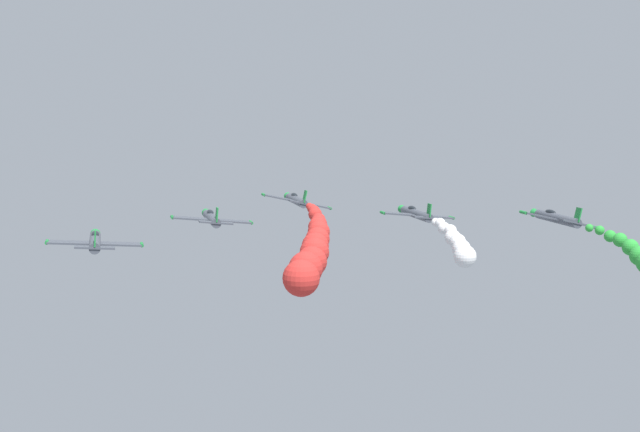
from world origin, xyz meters
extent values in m
cylinder|color=#474C56|center=(0.08, 13.47, 69.99)|extent=(1.32, 9.00, 1.32)
cone|color=#1E8438|center=(0.08, 18.57, 69.99)|extent=(1.25, 1.20, 1.25)
cube|color=#474C56|center=(0.06, 13.07, 69.89)|extent=(9.01, 1.90, 2.21)
cylinder|color=#1E8438|center=(-4.43, 13.07, 70.91)|extent=(0.43, 1.40, 0.43)
cylinder|color=#1E8438|center=(4.55, 13.07, 68.87)|extent=(0.43, 1.40, 0.43)
cube|color=#474C56|center=(0.09, 9.47, 70.03)|extent=(3.75, 1.20, 1.02)
cube|color=#1E8438|center=(0.30, 9.37, 70.93)|extent=(0.49, 1.10, 1.59)
ellipsoid|color=black|center=(0.19, 15.27, 70.47)|extent=(0.94, 2.20, 0.86)
sphere|color=red|center=(0.19, 6.33, 70.00)|extent=(0.88, 0.88, 0.88)
sphere|color=red|center=(0.01, 4.19, 69.96)|extent=(1.19, 1.19, 1.19)
sphere|color=red|center=(-0.20, 2.06, 69.88)|extent=(1.41, 1.41, 1.41)
sphere|color=red|center=(-0.61, -0.08, 69.78)|extent=(1.62, 1.62, 1.62)
sphere|color=red|center=(-0.72, -2.22, 69.39)|extent=(1.63, 1.63, 1.63)
sphere|color=red|center=(-1.26, -4.36, 69.24)|extent=(1.97, 1.97, 1.97)
sphere|color=red|center=(-1.85, -6.49, 69.20)|extent=(2.18, 2.18, 2.18)
sphere|color=red|center=(-2.28, -8.63, 68.95)|extent=(2.42, 2.42, 2.42)
sphere|color=red|center=(-2.94, -10.77, 68.50)|extent=(2.59, 2.59, 2.59)
sphere|color=red|center=(-3.71, -12.91, 68.14)|extent=(2.83, 2.83, 2.83)
sphere|color=red|center=(-4.31, -15.04, 67.86)|extent=(3.00, 3.00, 3.00)
sphere|color=red|center=(-5.12, -17.18, 67.30)|extent=(3.08, 3.08, 3.08)
sphere|color=red|center=(-6.22, -19.32, 67.05)|extent=(3.33, 3.33, 3.33)
sphere|color=red|center=(-7.14, -21.46, 66.58)|extent=(3.53, 3.53, 3.53)
cylinder|color=#474C56|center=(-12.66, 1.70, 69.43)|extent=(1.20, 9.00, 1.20)
cone|color=#1E8438|center=(-12.66, 6.80, 69.43)|extent=(1.14, 1.20, 1.14)
cube|color=#474C56|center=(-12.67, 1.30, 69.33)|extent=(9.17, 1.90, 1.09)
cylinder|color=#1E8438|center=(-17.24, 1.30, 69.79)|extent=(0.39, 1.40, 0.39)
cylinder|color=#1E8438|center=(-8.09, 1.30, 68.88)|extent=(0.39, 1.40, 0.39)
cube|color=#474C56|center=(-12.65, -2.30, 69.48)|extent=(3.80, 1.20, 0.55)
cube|color=#1E8438|center=(-12.56, -2.40, 70.39)|extent=(0.30, 1.10, 1.61)
ellipsoid|color=black|center=(-12.61, 3.50, 69.93)|extent=(0.87, 2.20, 0.78)
cylinder|color=#474C56|center=(13.30, 3.16, 69.00)|extent=(1.20, 9.00, 1.20)
cone|color=#1E8438|center=(13.30, 8.26, 69.00)|extent=(1.14, 1.20, 1.14)
cube|color=#474C56|center=(13.29, 2.76, 68.90)|extent=(9.17, 1.90, 1.09)
cylinder|color=#1E8438|center=(8.71, 2.76, 69.36)|extent=(0.39, 1.40, 0.39)
cylinder|color=#1E8438|center=(17.87, 2.76, 68.45)|extent=(0.39, 1.40, 0.39)
cube|color=#474C56|center=(13.31, -0.84, 69.05)|extent=(3.80, 1.20, 0.56)
cube|color=#1E8438|center=(13.40, -0.94, 69.96)|extent=(0.30, 1.10, 1.61)
ellipsoid|color=black|center=(13.35, 4.96, 69.50)|extent=(0.87, 2.20, 0.78)
sphere|color=white|center=(13.26, -3.50, 68.83)|extent=(1.04, 1.04, 1.04)
sphere|color=white|center=(13.17, -5.17, 68.95)|extent=(1.21, 1.21, 1.21)
sphere|color=white|center=(12.97, -6.84, 68.60)|extent=(1.43, 1.43, 1.43)
sphere|color=white|center=(13.09, -8.50, 68.54)|extent=(1.42, 1.42, 1.42)
sphere|color=white|center=(12.68, -10.17, 68.01)|extent=(1.81, 1.81, 1.81)
sphere|color=white|center=(12.58, -11.84, 67.78)|extent=(1.82, 1.82, 1.82)
sphere|color=white|center=(12.32, -13.50, 67.31)|extent=(2.01, 2.01, 2.01)
sphere|color=white|center=(12.03, -15.17, 66.76)|extent=(2.43, 2.43, 2.43)
cylinder|color=#474C56|center=(-25.83, -10.13, 69.00)|extent=(1.17, 9.00, 1.17)
cone|color=#1E8438|center=(-25.83, -5.03, 69.00)|extent=(1.11, 1.20, 1.11)
cube|color=#474C56|center=(-25.84, -10.53, 68.90)|extent=(9.19, 1.90, 0.81)
cylinder|color=#1E8438|center=(-30.43, -10.53, 69.21)|extent=(0.38, 1.40, 0.38)
cylinder|color=#1E8438|center=(-21.25, -10.53, 68.59)|extent=(0.38, 1.40, 0.38)
cube|color=#474C56|center=(-25.83, -14.13, 69.05)|extent=(3.80, 1.20, 0.44)
cube|color=#1E8438|center=(-25.76, -14.23, 69.96)|extent=(0.25, 1.10, 1.61)
ellipsoid|color=black|center=(-25.80, -8.33, 69.49)|extent=(0.85, 2.20, 0.75)
cylinder|color=#474C56|center=(25.90, -9.38, 69.63)|extent=(1.31, 9.00, 1.31)
cone|color=#1E8438|center=(25.90, -4.28, 69.63)|extent=(1.25, 1.20, 1.25)
cube|color=#474C56|center=(25.88, -9.78, 69.53)|extent=(9.02, 1.90, 2.17)
cylinder|color=#1E8438|center=(21.38, -9.78, 70.52)|extent=(0.43, 1.40, 0.43)
cylinder|color=#1E8438|center=(30.37, -9.78, 68.53)|extent=(0.43, 1.40, 0.43)
cube|color=#474C56|center=(25.91, -13.38, 69.67)|extent=(3.75, 1.20, 1.00)
cube|color=#1E8438|center=(26.11, -13.48, 70.57)|extent=(0.48, 1.10, 1.59)
ellipsoid|color=black|center=(26.00, -7.58, 70.11)|extent=(0.93, 2.20, 0.86)
sphere|color=green|center=(25.71, -16.57, 69.53)|extent=(0.86, 0.86, 0.86)
sphere|color=green|center=(25.61, -18.76, 69.58)|extent=(1.01, 1.01, 1.01)
sphere|color=green|center=(25.48, -20.95, 69.29)|extent=(1.25, 1.25, 1.25)
sphere|color=green|center=(25.22, -23.13, 69.24)|extent=(1.44, 1.44, 1.44)
sphere|color=green|center=(24.97, -25.32, 68.85)|extent=(1.63, 1.63, 1.63)
sphere|color=green|center=(24.54, -27.51, 68.39)|extent=(1.92, 1.92, 1.92)
camera|label=1|loc=(-24.77, -99.89, 82.71)|focal=49.17mm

